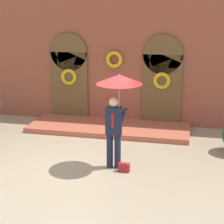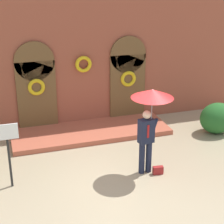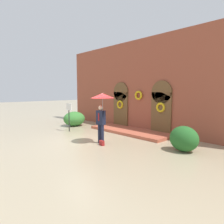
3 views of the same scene
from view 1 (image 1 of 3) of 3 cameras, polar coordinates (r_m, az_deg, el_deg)
name	(u,v)px [view 1 (image 1 of 3)]	position (r m, az deg, el deg)	size (l,w,h in m)	color
ground_plane	(82,167)	(9.52, -4.63, -8.42)	(80.00, 80.00, 0.00)	tan
building_facade	(116,44)	(12.77, 0.63, 10.31)	(14.00, 2.30, 5.60)	brown
person_with_umbrella	(118,93)	(8.87, 0.89, 2.87)	(1.10, 1.10, 2.36)	#191E33
handbag	(124,167)	(9.22, 1.83, -8.45)	(0.28, 0.12, 0.22)	maroon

